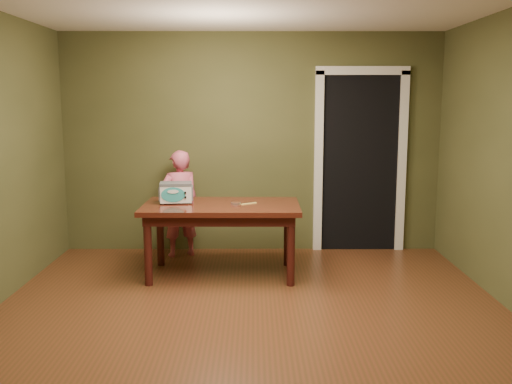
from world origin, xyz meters
TOP-DOWN VIEW (x-y plane):
  - floor at (0.00, 0.00)m, footprint 5.00×5.00m
  - room_shell at (0.00, 0.00)m, footprint 4.52×5.02m
  - doorway at (1.30, 2.78)m, footprint 1.10×0.66m
  - dining_table at (-0.31, 1.45)m, footprint 1.61×0.92m
  - toy_oven at (-0.78, 1.54)m, footprint 0.37×0.27m
  - baking_pan at (-0.16, 1.43)m, footprint 0.10×0.10m
  - spatula at (-0.02, 1.47)m, footprint 0.16×0.12m
  - child at (-0.84, 2.20)m, footprint 0.53×0.44m

SIDE VIEW (x-z plane):
  - floor at x=0.00m, z-range 0.00..0.00m
  - child at x=-0.84m, z-range 0.00..1.24m
  - dining_table at x=-0.31m, z-range 0.28..1.03m
  - spatula at x=-0.02m, z-range 0.75..0.76m
  - baking_pan at x=-0.16m, z-range 0.75..0.77m
  - toy_oven at x=-0.78m, z-range 0.76..0.97m
  - doorway at x=1.30m, z-range -0.07..2.18m
  - room_shell at x=0.00m, z-range 0.40..3.01m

